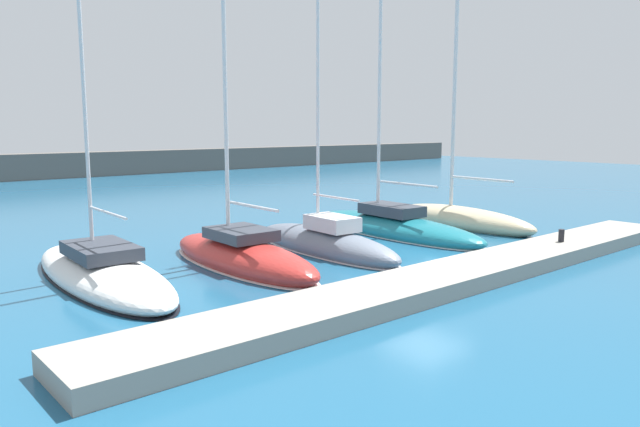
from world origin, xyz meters
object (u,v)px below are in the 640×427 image
sailboat_red_second (241,254)px  sailboat_sand_fifth (460,215)px  sailboat_slate_third (324,243)px  sailboat_white_nearest (101,272)px  sailboat_teal_fourth (393,225)px  dock_bollard (561,236)px

sailboat_red_second → sailboat_sand_fifth: (11.88, 0.23, 0.09)m
sailboat_slate_third → sailboat_red_second: bearing=93.5°
sailboat_white_nearest → sailboat_sand_fifth: size_ratio=0.97×
sailboat_teal_fourth → dock_bollard: (1.36, -6.72, 0.33)m
sailboat_teal_fourth → sailboat_sand_fifth: 3.81m
sailboat_red_second → sailboat_teal_fourth: (8.13, 0.89, -0.03)m
sailboat_white_nearest → sailboat_red_second: size_ratio=1.02×
sailboat_red_second → sailboat_slate_third: sailboat_red_second is taller
sailboat_slate_third → sailboat_teal_fourth: 4.64m
sailboat_white_nearest → sailboat_sand_fifth: (16.04, -0.78, 0.19)m
sailboat_white_nearest → sailboat_teal_fourth: 12.29m
sailboat_red_second → sailboat_slate_third: bearing=-88.3°
sailboat_white_nearest → sailboat_slate_third: 7.79m
dock_bollard → sailboat_sand_fifth: bearing=68.5°
sailboat_white_nearest → dock_bollard: 15.27m
sailboat_sand_fifth → sailboat_red_second: bearing=95.5°
sailboat_sand_fifth → dock_bollard: sailboat_sand_fifth is taller
sailboat_slate_third → sailboat_sand_fifth: sailboat_sand_fifth is taller
sailboat_slate_third → dock_bollard: (5.92, -5.85, 0.37)m
sailboat_white_nearest → sailboat_teal_fourth: bearing=-88.2°
sailboat_red_second → sailboat_sand_fifth: bearing=-87.5°
sailboat_red_second → sailboat_sand_fifth: size_ratio=0.95×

